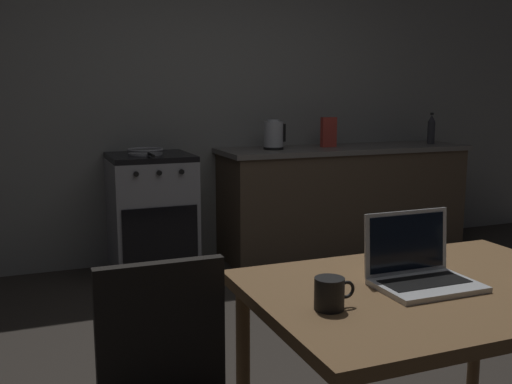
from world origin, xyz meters
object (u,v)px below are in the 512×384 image
object	(u,v)px
dining_table	(431,309)
coffee_mug	(330,293)
electric_kettle	(274,135)
bottle	(431,129)
frying_pan	(146,151)
cereal_box	(329,132)
laptop	(420,271)
stove_oven	(152,214)

from	to	relation	value
dining_table	coffee_mug	world-z (taller)	coffee_mug
coffee_mug	dining_table	bearing A→B (deg)	8.24
dining_table	electric_kettle	xyz separation A→B (m)	(0.67, 2.84, 0.35)
dining_table	bottle	world-z (taller)	bottle
frying_pan	cereal_box	distance (m)	1.55
laptop	electric_kettle	bearing A→B (deg)	76.52
coffee_mug	electric_kettle	bearing A→B (deg)	69.72
laptop	cereal_box	xyz separation A→B (m)	(1.21, 2.84, 0.24)
electric_kettle	bottle	world-z (taller)	bottle
laptop	bottle	world-z (taller)	bottle
electric_kettle	frying_pan	distance (m)	1.04
stove_oven	laptop	bearing A→B (deg)	-83.86
stove_oven	coffee_mug	size ratio (longest dim) A/B	7.22
electric_kettle	frying_pan	bearing A→B (deg)	-178.46
bottle	electric_kettle	bearing A→B (deg)	178.09
stove_oven	coffee_mug	distance (m)	2.92
stove_oven	dining_table	world-z (taller)	stove_oven
dining_table	cereal_box	xyz separation A→B (m)	(1.18, 2.86, 0.36)
coffee_mug	bottle	bearing A→B (deg)	47.95
dining_table	bottle	bearing A→B (deg)	52.19
stove_oven	frying_pan	size ratio (longest dim) A/B	2.08
laptop	bottle	xyz separation A→B (m)	(2.20, 2.77, 0.24)
dining_table	cereal_box	distance (m)	3.12
stove_oven	bottle	distance (m)	2.57
cereal_box	bottle	bearing A→B (deg)	-4.04
coffee_mug	frying_pan	bearing A→B (deg)	89.31
frying_pan	coffee_mug	size ratio (longest dim) A/B	3.47
bottle	dining_table	bearing A→B (deg)	-127.81
frying_pan	cereal_box	world-z (taller)	cereal_box
electric_kettle	bottle	size ratio (longest dim) A/B	0.87
stove_oven	cereal_box	distance (m)	1.62
stove_oven	cereal_box	world-z (taller)	cereal_box
stove_oven	electric_kettle	distance (m)	1.15
stove_oven	electric_kettle	world-z (taller)	electric_kettle
bottle	coffee_mug	xyz separation A→B (m)	(-2.57, -2.85, -0.24)
cereal_box	stove_oven	bearing A→B (deg)	-179.15
dining_table	frying_pan	xyz separation A→B (m)	(-0.37, 2.82, 0.26)
stove_oven	laptop	size ratio (longest dim) A/B	2.85
stove_oven	laptop	xyz separation A→B (m)	(0.30, -2.82, 0.34)
electric_kettle	cereal_box	distance (m)	0.51
laptop	electric_kettle	xyz separation A→B (m)	(0.70, 2.82, 0.23)
dining_table	bottle	distance (m)	3.55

